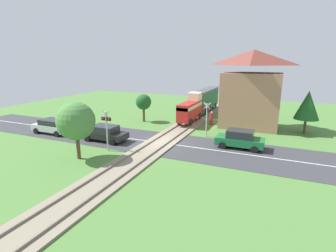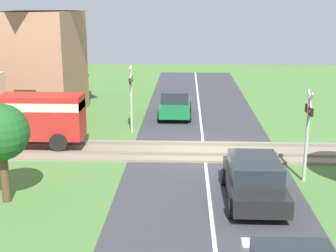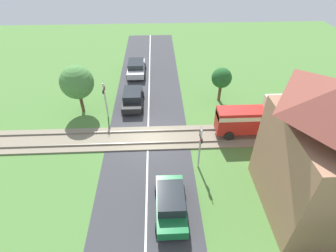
# 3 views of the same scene
# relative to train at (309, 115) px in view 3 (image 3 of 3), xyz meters

# --- Properties ---
(ground_plane) EXTENTS (60.00, 60.00, 0.00)m
(ground_plane) POSITION_rel_train_xyz_m (0.00, -12.33, -1.87)
(ground_plane) COLOR #4C7A38
(road_surface) EXTENTS (48.00, 6.40, 0.02)m
(road_surface) POSITION_rel_train_xyz_m (0.00, -12.33, -1.86)
(road_surface) COLOR #38383D
(road_surface) RESTS_ON ground_plane
(track_bed) EXTENTS (2.80, 48.00, 0.24)m
(track_bed) POSITION_rel_train_xyz_m (0.00, -12.33, -1.81)
(track_bed) COLOR gray
(track_bed) RESTS_ON ground_plane
(train) EXTENTS (1.58, 13.78, 3.18)m
(train) POSITION_rel_train_xyz_m (0.00, 0.00, 0.00)
(train) COLOR red
(train) RESTS_ON track_bed
(car_near_crossing) EXTENTS (4.11, 1.90, 1.44)m
(car_near_crossing) POSITION_rel_train_xyz_m (-4.97, -13.77, -1.12)
(car_near_crossing) COLOR black
(car_near_crossing) RESTS_ON ground_plane
(car_far_side) EXTENTS (3.92, 1.83, 1.56)m
(car_far_side) POSITION_rel_train_xyz_m (6.64, -10.89, -1.07)
(car_far_side) COLOR #197038
(car_far_side) RESTS_ON ground_plane
(car_behind_queue) EXTENTS (4.19, 1.99, 1.44)m
(car_behind_queue) POSITION_rel_train_xyz_m (-11.33, -13.77, -1.11)
(car_behind_queue) COLOR silver
(car_behind_queue) RESTS_ON ground_plane
(crossing_signal_west_approach) EXTENTS (0.90, 0.18, 3.37)m
(crossing_signal_west_approach) POSITION_rel_train_xyz_m (-3.16, -15.86, 0.27)
(crossing_signal_west_approach) COLOR #B7B7B7
(crossing_signal_west_approach) RESTS_ON ground_plane
(crossing_signal_east_approach) EXTENTS (0.90, 0.18, 3.37)m
(crossing_signal_east_approach) POSITION_rel_train_xyz_m (3.16, -8.80, 0.27)
(crossing_signal_east_approach) COLOR #B7B7B7
(crossing_signal_east_approach) RESTS_ON ground_plane
(station_building) EXTENTS (6.45, 4.27, 8.24)m
(station_building) POSITION_rel_train_xyz_m (6.46, -3.39, 2.14)
(station_building) COLOR #AD7A5B
(station_building) RESTS_ON ground_plane
(pedestrian_by_station) EXTENTS (0.37, 0.37, 1.51)m
(pedestrian_by_station) POSITION_rel_train_xyz_m (2.41, -3.83, -1.18)
(pedestrian_by_station) COLOR #B2282D
(pedestrian_by_station) RESTS_ON ground_plane
(tree_roadside_hedge) EXTENTS (1.83, 1.83, 3.28)m
(tree_roadside_hedge) POSITION_rel_train_xyz_m (-5.38, -5.64, 0.46)
(tree_roadside_hedge) COLOR brown
(tree_roadside_hedge) RESTS_ON ground_plane
(tree_beyond_track) EXTENTS (2.81, 2.81, 4.32)m
(tree_beyond_track) POSITION_rel_train_xyz_m (-4.10, -18.19, 1.03)
(tree_beyond_track) COLOR brown
(tree_beyond_track) RESTS_ON ground_plane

